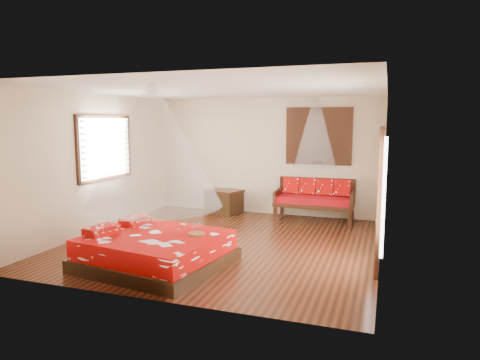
{
  "coord_description": "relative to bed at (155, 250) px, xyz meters",
  "views": [
    {
      "loc": [
        2.8,
        -7.23,
        2.22
      ],
      "look_at": [
        0.21,
        0.24,
        1.15
      ],
      "focal_mm": 32.0,
      "sensor_mm": 36.0,
      "label": 1
    }
  ],
  "objects": [
    {
      "name": "room",
      "position": [
        0.54,
        1.6,
        1.15
      ],
      "size": [
        5.54,
        5.54,
        2.84
      ],
      "color": "black",
      "rests_on": "ground"
    },
    {
      "name": "bed",
      "position": [
        0.0,
        0.0,
        0.0
      ],
      "size": [
        2.27,
        2.11,
        0.63
      ],
      "rotation": [
        0.0,
        0.0,
        -0.15
      ],
      "color": "black",
      "rests_on": "floor"
    },
    {
      "name": "daybed",
      "position": [
        1.82,
        3.98,
        0.27
      ],
      "size": [
        1.75,
        0.78,
        0.94
      ],
      "color": "black",
      "rests_on": "floor"
    },
    {
      "name": "storage_chest",
      "position": [
        -0.42,
        4.05,
        0.04
      ],
      "size": [
        0.99,
        0.84,
        0.58
      ],
      "rotation": [
        0.0,
        0.0,
        -0.31
      ],
      "color": "black",
      "rests_on": "floor"
    },
    {
      "name": "shutter_panel",
      "position": [
        1.82,
        4.31,
        1.65
      ],
      "size": [
        1.52,
        0.06,
        1.32
      ],
      "color": "black",
      "rests_on": "wall_back"
    },
    {
      "name": "window_left",
      "position": [
        -2.17,
        1.8,
        1.45
      ],
      "size": [
        0.1,
        1.74,
        1.34
      ],
      "color": "black",
      "rests_on": "wall_left"
    },
    {
      "name": "glazed_door",
      "position": [
        3.26,
        1.0,
        0.82
      ],
      "size": [
        0.08,
        1.02,
        2.16
      ],
      "color": "black",
      "rests_on": "floor"
    },
    {
      "name": "wine_tray",
      "position": [
        0.62,
        0.19,
        0.3
      ],
      "size": [
        0.26,
        0.26,
        0.21
      ],
      "rotation": [
        0.0,
        0.0,
        0.18
      ],
      "color": "brown",
      "rests_on": "bed"
    },
    {
      "name": "mosquito_net_main",
      "position": [
        0.02,
        -0.0,
        1.6
      ],
      "size": [
        2.07,
        2.07,
        1.8
      ],
      "primitive_type": "cone",
      "color": "white",
      "rests_on": "ceiling"
    },
    {
      "name": "mosquito_net_daybed",
      "position": [
        1.82,
        3.85,
        1.75
      ],
      "size": [
        0.94,
        0.94,
        1.5
      ],
      "primitive_type": "cone",
      "color": "white",
      "rests_on": "ceiling"
    }
  ]
}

